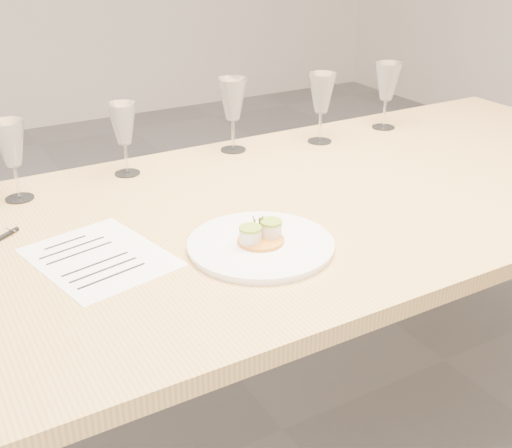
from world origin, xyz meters
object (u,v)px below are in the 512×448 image
dining_table (288,225)px  wine_glass_4 (387,83)px  dinner_plate (261,244)px  recipe_sheet (99,257)px  wine_glass_3 (322,94)px  wine_glass_1 (123,125)px  wine_glass_0 (11,145)px  wine_glass_2 (232,101)px

dining_table → wine_glass_4: wine_glass_4 is taller
dinner_plate → recipe_sheet: bearing=156.7°
dinner_plate → wine_glass_3: size_ratio=1.46×
dining_table → dinner_plate: size_ratio=7.63×
wine_glass_1 → wine_glass_0: bearing=-174.0°
recipe_sheet → wine_glass_1: 0.50m
recipe_sheet → wine_glass_0: (-0.08, 0.40, 0.14)m
wine_glass_3 → wine_glass_1: bearing=176.7°
wine_glass_0 → wine_glass_3: bearing=-0.3°
dining_table → dinner_plate: bearing=-135.5°
wine_glass_1 → wine_glass_2: (0.35, 0.03, 0.01)m
dinner_plate → wine_glass_2: size_ratio=1.43×
wine_glass_0 → wine_glass_4: bearing=0.5°
wine_glass_0 → wine_glass_1: 0.30m
wine_glass_0 → wine_glass_3: (0.92, -0.00, 0.01)m
dining_table → wine_glass_0: 0.71m
dining_table → wine_glass_2: bearing=81.0°
dinner_plate → dining_table: bearing=44.5°
wine_glass_1 → wine_glass_4: bearing=-1.3°
wine_glass_0 → wine_glass_2: wine_glass_2 is taller
wine_glass_2 → recipe_sheet: bearing=-140.8°
recipe_sheet → wine_glass_4: (1.11, 0.41, 0.15)m
wine_glass_0 → wine_glass_4: wine_glass_4 is taller
wine_glass_1 → wine_glass_3: bearing=-3.3°
dining_table → recipe_sheet: 0.51m
wine_glass_3 → wine_glass_4: wine_glass_4 is taller
dining_table → wine_glass_0: wine_glass_0 is taller
wine_glass_0 → wine_glass_3: wine_glass_3 is taller
recipe_sheet → wine_glass_4: 1.20m
wine_glass_1 → wine_glass_2: size_ratio=0.90×
dining_table → wine_glass_3: wine_glass_3 is taller
dinner_plate → wine_glass_3: (0.53, 0.53, 0.14)m
dinner_plate → wine_glass_2: (0.25, 0.59, 0.14)m
dining_table → wine_glass_1: bearing=126.5°
wine_glass_0 → wine_glass_1: wine_glass_0 is taller
wine_glass_4 → dining_table: bearing=-149.5°
dining_table → recipe_sheet: bearing=-174.2°
dinner_plate → wine_glass_1: (-0.09, 0.57, 0.13)m
wine_glass_0 → wine_glass_2: (0.64, 0.06, 0.01)m
dinner_plate → wine_glass_4: bearing=34.2°
dinner_plate → wine_glass_4: wine_glass_4 is taller
wine_glass_2 → dinner_plate: bearing=-113.1°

